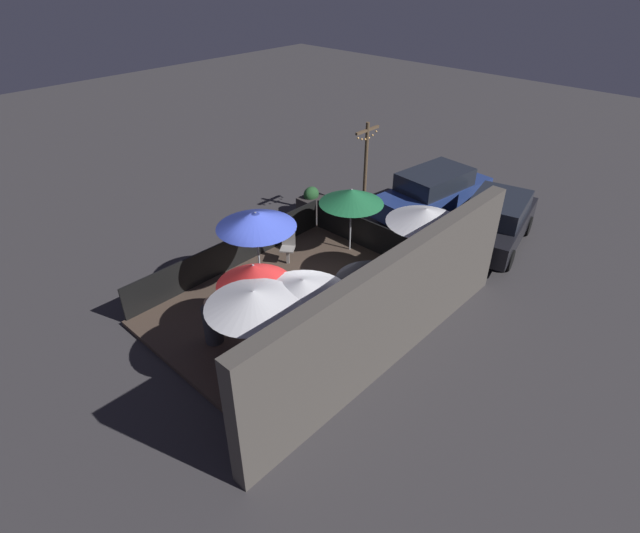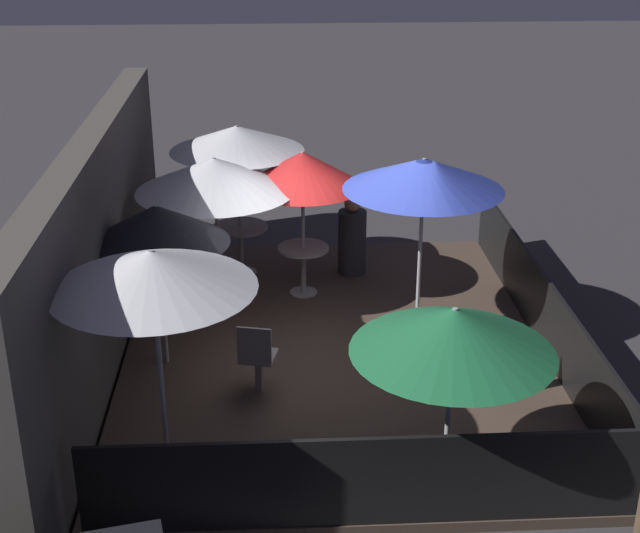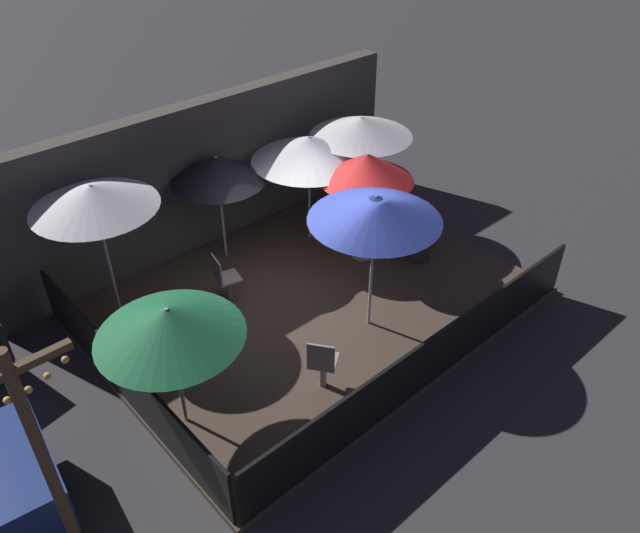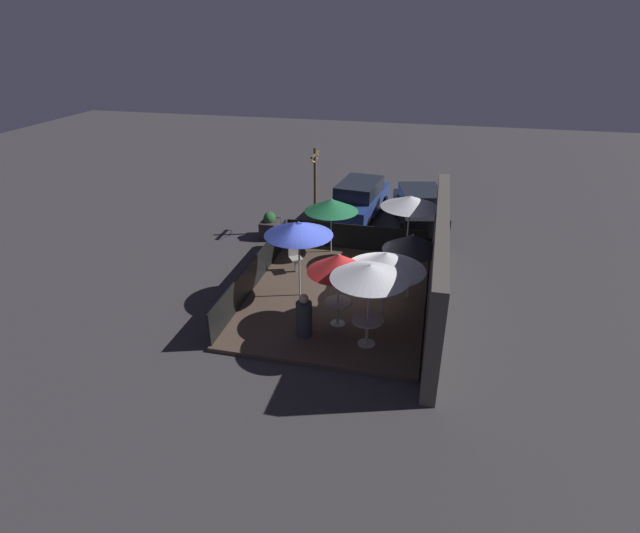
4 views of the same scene
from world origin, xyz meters
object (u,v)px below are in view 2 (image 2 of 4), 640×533
patio_umbrella_1 (303,169)px  patio_umbrella_3 (152,270)px  dining_table_1 (303,257)px  patio_umbrella_2 (454,330)px  patio_umbrella_4 (424,174)px  patio_umbrella_5 (157,224)px  patron_0 (352,239)px  patio_chair_0 (489,353)px  patio_umbrella_6 (215,175)px  dining_table_0 (240,236)px  patio_umbrella_0 (237,139)px  patio_chair_1 (257,356)px

patio_umbrella_1 → patio_umbrella_3: (-4.31, 1.54, 0.39)m
dining_table_1 → patio_umbrella_2: bearing=-165.8°
patio_umbrella_4 → patio_umbrella_5: bearing=100.6°
patio_umbrella_4 → patron_0: size_ratio=1.93×
patio_chair_0 → patio_umbrella_2: bearing=120.2°
patio_umbrella_5 → patio_umbrella_6: 1.74m
dining_table_0 → patio_chair_0: (-3.69, -2.97, -0.08)m
patio_umbrella_6 → dining_table_0: size_ratio=2.58×
patio_umbrella_3 → patio_umbrella_0: bearing=-6.9°
dining_table_0 → patron_0: (-0.05, -1.70, -0.06)m
patio_umbrella_2 → dining_table_1: size_ratio=2.72×
dining_table_1 → patio_umbrella_0: bearing=49.8°
patio_umbrella_6 → dining_table_1: size_ratio=2.92×
patio_umbrella_3 → patio_umbrella_2: bearing=-98.8°
patio_umbrella_5 → dining_table_1: 2.94m
patio_umbrella_3 → dining_table_1: (4.31, -1.54, -1.71)m
patio_umbrella_0 → patio_umbrella_6: bearing=166.0°
patio_chair_1 → patron_0: (3.48, -1.42, 0.06)m
dining_table_1 → patron_0: patron_0 is taller
patio_umbrella_4 → dining_table_1: bearing=47.6°
patio_umbrella_3 → dining_table_1: size_ratio=3.33×
patio_umbrella_5 → patio_chair_0: 4.17m
patio_umbrella_1 → patio_umbrella_4: bearing=-132.4°
patio_umbrella_6 → patron_0: size_ratio=1.73×
patio_umbrella_4 → patio_chair_1: bearing=123.8°
patio_umbrella_5 → patio_chair_0: size_ratio=2.18×
patio_umbrella_6 → patio_umbrella_0: bearing=-14.0°
dining_table_0 → patio_umbrella_3: bearing=173.1°
patio_umbrella_0 → dining_table_0: bearing=0.0°
patio_chair_0 → patio_umbrella_4: bearing=-14.8°
patio_umbrella_3 → patio_umbrella_6: 4.03m
dining_table_0 → patio_chair_1: (-3.53, -0.28, -0.12)m
patio_umbrella_1 → patio_chair_0: 3.81m
patio_chair_0 → patio_umbrella_6: bearing=16.2°
patio_umbrella_1 → patio_umbrella_0: bearing=49.8°
patio_umbrella_1 → patio_chair_0: patio_umbrella_1 is taller
dining_table_1 → patio_umbrella_4: bearing=-132.4°
patio_umbrella_0 → patio_umbrella_4: 3.20m
patio_umbrella_2 → dining_table_1: bearing=14.2°
patio_umbrella_0 → patio_chair_0: patio_umbrella_0 is taller
patio_chair_1 → patio_umbrella_4: bearing=-43.0°
patio_chair_0 → patio_umbrella_0: bearing=3.7°
patio_umbrella_1 → patio_umbrella_3: bearing=160.3°
patio_umbrella_3 → patio_umbrella_6: bearing=-4.9°
patio_umbrella_2 → patio_umbrella_6: (4.42, 2.40, 0.14)m
patio_umbrella_0 → patio_chair_1: patio_umbrella_0 is taller
patio_umbrella_3 → dining_table_0: (5.09, -0.61, -1.67)m
patio_umbrella_3 → patio_umbrella_4: 4.23m
dining_table_1 → patron_0: bearing=-46.4°
patio_umbrella_6 → patio_umbrella_3: bearing=175.1°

